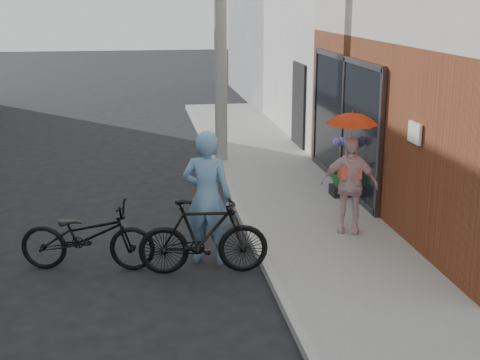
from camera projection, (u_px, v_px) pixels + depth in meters
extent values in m
plane|color=black|center=(198.00, 270.00, 9.38)|extent=(80.00, 80.00, 0.00)
cube|color=gray|center=(308.00, 214.00, 11.58)|extent=(2.20, 24.00, 0.12)
cube|color=#9E9E99|center=(242.00, 217.00, 11.41)|extent=(0.12, 24.00, 0.12)
cube|color=black|center=(344.00, 123.00, 12.82)|extent=(0.06, 3.80, 2.40)
cube|color=white|center=(415.00, 133.00, 9.55)|extent=(0.04, 0.40, 0.30)
cube|color=white|center=(430.00, 4.00, 18.09)|extent=(8.00, 6.00, 7.00)
cube|color=gray|center=(350.00, 2.00, 24.75)|extent=(8.00, 8.00, 7.00)
cylinder|color=#9E9E99|center=(220.00, 6.00, 14.32)|extent=(0.28, 0.28, 7.00)
imported|color=#6D9BC2|center=(207.00, 198.00, 9.40)|extent=(0.82, 0.68, 1.93)
imported|color=black|center=(88.00, 236.00, 9.27)|extent=(1.97, 0.99, 0.99)
imported|color=black|center=(203.00, 237.00, 9.13)|extent=(1.81, 0.64, 1.07)
imported|color=silver|center=(349.00, 185.00, 10.38)|extent=(0.96, 0.68, 1.51)
imported|color=#F74C1D|center=(352.00, 116.00, 10.09)|extent=(0.74, 0.74, 0.65)
cube|color=black|center=(341.00, 190.00, 12.43)|extent=(0.37, 0.37, 0.19)
imported|color=#2C7034|center=(342.00, 170.00, 12.32)|extent=(0.52, 0.45, 0.58)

